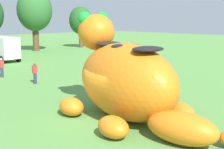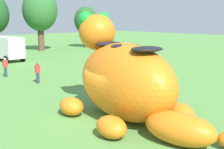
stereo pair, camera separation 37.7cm
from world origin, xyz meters
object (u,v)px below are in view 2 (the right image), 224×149
at_px(spectator_mid_field, 38,73).
at_px(spectator_wandering, 5,67).
at_px(box_truck, 5,48).
at_px(giant_inflatable_creature, 126,80).

distance_m(spectator_mid_field, spectator_wandering, 4.53).
bearing_deg(box_truck, spectator_mid_field, -104.93).
relative_size(giant_inflatable_creature, box_truck, 1.73).
bearing_deg(spectator_mid_field, spectator_wandering, 98.62).
height_order(box_truck, spectator_wandering, box_truck).
distance_m(box_truck, spectator_mid_field, 15.23).
xyz_separation_m(box_truck, spectator_wandering, (-4.60, -10.22, -0.75)).
bearing_deg(spectator_wandering, box_truck, 65.78).
bearing_deg(spectator_mid_field, giant_inflatable_creature, -95.63).
relative_size(spectator_mid_field, spectator_wandering, 1.00).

